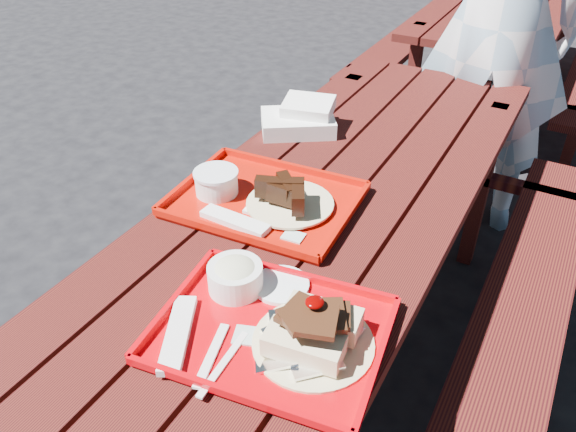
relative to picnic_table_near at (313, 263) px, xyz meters
The scene contains 7 objects.
ground 0.56m from the picnic_table_near, ahead, with size 60.00×60.00×0.00m, color black.
picnic_table_near is the anchor object (origin of this frame).
picnic_table_far 2.80m from the picnic_table_near, 90.00° to the left, with size 1.41×2.40×0.75m.
near_tray 0.51m from the picnic_table_near, 73.81° to the right, with size 0.51×0.42×0.15m.
far_tray 0.26m from the picnic_table_near, 159.45° to the right, with size 0.52×0.41×0.08m.
white_cloth 0.54m from the picnic_table_near, 122.40° to the left, with size 0.30×0.28×0.10m.
person 1.40m from the picnic_table_near, 82.42° to the left, with size 0.70×0.46×1.91m, color #98B8D0.
Camera 1 is at (0.55, -1.15, 1.62)m, focal length 35.00 mm.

